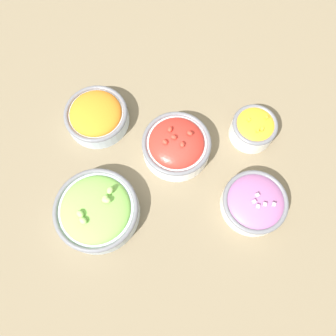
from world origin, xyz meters
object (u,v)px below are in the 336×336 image
Objects in this scene: bowl_lettuce at (97,210)px; bowl_squash at (253,128)px; bowl_cherry_tomatoes at (176,145)px; bowl_red_onion at (254,202)px; bowl_carrots at (96,115)px.

bowl_lettuce is 1.74× the size of bowl_squash.
bowl_cherry_tomatoes reaches higher than bowl_red_onion.
bowl_carrots is at bearing 152.83° from bowl_red_onion.
bowl_cherry_tomatoes is 1.05× the size of bowl_carrots.
bowl_cherry_tomatoes is 0.23m from bowl_red_onion.
bowl_squash reaches higher than bowl_red_onion.
bowl_carrots is (-0.03, 0.25, -0.00)m from bowl_lettuce.
bowl_lettuce is at bearing -135.53° from bowl_cherry_tomatoes.
bowl_lettuce is at bearing -147.83° from bowl_squash.
bowl_cherry_tomatoes reaches higher than bowl_squash.
bowl_squash is (0.19, 0.06, 0.00)m from bowl_cherry_tomatoes.
bowl_lettuce is 0.37m from bowl_red_onion.
bowl_lettuce is 0.25m from bowl_cherry_tomatoes.
bowl_cherry_tomatoes is 1.11× the size of bowl_red_onion.
bowl_lettuce is 1.29× the size of bowl_red_onion.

